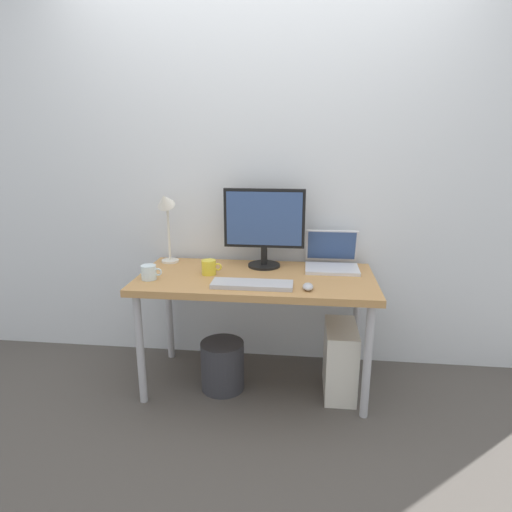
{
  "coord_description": "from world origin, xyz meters",
  "views": [
    {
      "loc": [
        0.27,
        -2.38,
        1.48
      ],
      "look_at": [
        0.0,
        0.0,
        0.82
      ],
      "focal_mm": 30.29,
      "sensor_mm": 36.0,
      "label": 1
    }
  ],
  "objects_px": {
    "desk": "(256,286)",
    "keyboard": "(252,284)",
    "glass_cup": "(149,272)",
    "coffee_mug": "(209,267)",
    "monitor": "(264,224)",
    "mouse": "(308,287)",
    "wastebasket": "(223,365)",
    "laptop": "(332,259)",
    "computer_tower": "(340,360)",
    "desk_lamp": "(166,212)"
  },
  "relations": [
    {
      "from": "desk",
      "to": "keyboard",
      "type": "xyz_separation_m",
      "value": [
        0.0,
        -0.19,
        0.08
      ]
    },
    {
      "from": "glass_cup",
      "to": "coffee_mug",
      "type": "bearing_deg",
      "value": 22.18
    },
    {
      "from": "monitor",
      "to": "mouse",
      "type": "bearing_deg",
      "value": -55.84
    },
    {
      "from": "glass_cup",
      "to": "wastebasket",
      "type": "xyz_separation_m",
      "value": [
        0.4,
        0.05,
        -0.59
      ]
    },
    {
      "from": "laptop",
      "to": "glass_cup",
      "type": "relative_size",
      "value": 2.66
    },
    {
      "from": "mouse",
      "to": "computer_tower",
      "type": "relative_size",
      "value": 0.21
    },
    {
      "from": "wastebasket",
      "to": "monitor",
      "type": "bearing_deg",
      "value": 50.67
    },
    {
      "from": "monitor",
      "to": "desk_lamp",
      "type": "relative_size",
      "value": 1.05
    },
    {
      "from": "mouse",
      "to": "glass_cup",
      "type": "relative_size",
      "value": 0.75
    },
    {
      "from": "coffee_mug",
      "to": "computer_tower",
      "type": "height_order",
      "value": "coffee_mug"
    },
    {
      "from": "desk",
      "to": "monitor",
      "type": "xyz_separation_m",
      "value": [
        0.03,
        0.2,
        0.34
      ]
    },
    {
      "from": "keyboard",
      "to": "coffee_mug",
      "type": "bearing_deg",
      "value": 146.12
    },
    {
      "from": "desk",
      "to": "wastebasket",
      "type": "bearing_deg",
      "value": -158.43
    },
    {
      "from": "desk",
      "to": "computer_tower",
      "type": "xyz_separation_m",
      "value": [
        0.51,
        -0.04,
        -0.43
      ]
    },
    {
      "from": "computer_tower",
      "to": "monitor",
      "type": "bearing_deg",
      "value": 154.03
    },
    {
      "from": "laptop",
      "to": "wastebasket",
      "type": "relative_size",
      "value": 1.07
    },
    {
      "from": "monitor",
      "to": "computer_tower",
      "type": "height_order",
      "value": "monitor"
    },
    {
      "from": "desk_lamp",
      "to": "computer_tower",
      "type": "distance_m",
      "value": 1.39
    },
    {
      "from": "wastebasket",
      "to": "laptop",
      "type": "bearing_deg",
      "value": 24.46
    },
    {
      "from": "desk_lamp",
      "to": "mouse",
      "type": "bearing_deg",
      "value": -24.36
    },
    {
      "from": "desk_lamp",
      "to": "keyboard",
      "type": "xyz_separation_m",
      "value": [
        0.59,
        -0.38,
        -0.32
      ]
    },
    {
      "from": "monitor",
      "to": "coffee_mug",
      "type": "relative_size",
      "value": 4.12
    },
    {
      "from": "coffee_mug",
      "to": "glass_cup",
      "type": "distance_m",
      "value": 0.34
    },
    {
      "from": "glass_cup",
      "to": "computer_tower",
      "type": "height_order",
      "value": "glass_cup"
    },
    {
      "from": "desk",
      "to": "coffee_mug",
      "type": "height_order",
      "value": "coffee_mug"
    },
    {
      "from": "mouse",
      "to": "wastebasket",
      "type": "bearing_deg",
      "value": 165.54
    },
    {
      "from": "computer_tower",
      "to": "wastebasket",
      "type": "relative_size",
      "value": 1.4
    },
    {
      "from": "monitor",
      "to": "keyboard",
      "type": "xyz_separation_m",
      "value": [
        -0.03,
        -0.38,
        -0.26
      ]
    },
    {
      "from": "laptop",
      "to": "desk_lamp",
      "type": "bearing_deg",
      "value": -179.0
    },
    {
      "from": "coffee_mug",
      "to": "glass_cup",
      "type": "relative_size",
      "value": 1.0
    },
    {
      "from": "mouse",
      "to": "laptop",
      "type": "bearing_deg",
      "value": 70.82
    },
    {
      "from": "monitor",
      "to": "laptop",
      "type": "relative_size",
      "value": 1.54
    },
    {
      "from": "monitor",
      "to": "glass_cup",
      "type": "relative_size",
      "value": 4.12
    },
    {
      "from": "desk",
      "to": "desk_lamp",
      "type": "bearing_deg",
      "value": 161.46
    },
    {
      "from": "mouse",
      "to": "computer_tower",
      "type": "bearing_deg",
      "value": 39.2
    },
    {
      "from": "keyboard",
      "to": "wastebasket",
      "type": "relative_size",
      "value": 1.47
    },
    {
      "from": "desk_lamp",
      "to": "coffee_mug",
      "type": "xyz_separation_m",
      "value": [
        0.31,
        -0.2,
        -0.29
      ]
    },
    {
      "from": "monitor",
      "to": "computer_tower",
      "type": "distance_m",
      "value": 0.93
    },
    {
      "from": "desk_lamp",
      "to": "mouse",
      "type": "xyz_separation_m",
      "value": [
        0.89,
        -0.4,
        -0.32
      ]
    },
    {
      "from": "computer_tower",
      "to": "keyboard",
      "type": "bearing_deg",
      "value": -163.39
    },
    {
      "from": "monitor",
      "to": "keyboard",
      "type": "bearing_deg",
      "value": -94.23
    },
    {
      "from": "desk",
      "to": "mouse",
      "type": "distance_m",
      "value": 0.37
    },
    {
      "from": "coffee_mug",
      "to": "wastebasket",
      "type": "bearing_deg",
      "value": -42.5
    },
    {
      "from": "desk",
      "to": "computer_tower",
      "type": "height_order",
      "value": "desk"
    },
    {
      "from": "keyboard",
      "to": "computer_tower",
      "type": "distance_m",
      "value": 0.73
    },
    {
      "from": "mouse",
      "to": "wastebasket",
      "type": "height_order",
      "value": "mouse"
    },
    {
      "from": "monitor",
      "to": "coffee_mug",
      "type": "xyz_separation_m",
      "value": [
        -0.31,
        -0.2,
        -0.23
      ]
    },
    {
      "from": "monitor",
      "to": "mouse",
      "type": "height_order",
      "value": "monitor"
    },
    {
      "from": "keyboard",
      "to": "coffee_mug",
      "type": "height_order",
      "value": "coffee_mug"
    },
    {
      "from": "coffee_mug",
      "to": "computer_tower",
      "type": "xyz_separation_m",
      "value": [
        0.78,
        -0.04,
        -0.54
      ]
    }
  ]
}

